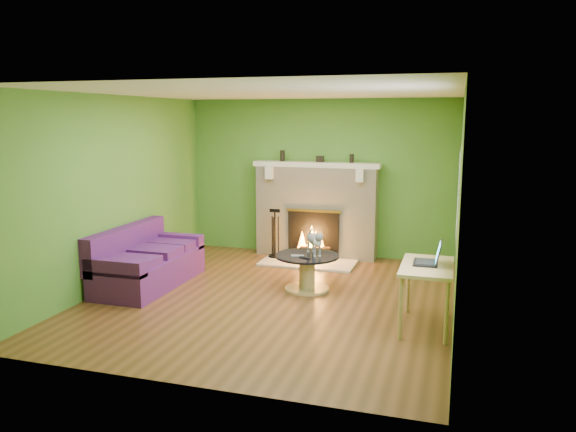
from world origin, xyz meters
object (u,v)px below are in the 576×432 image
object	(u,v)px
sofa	(146,263)
desk	(427,273)
cat	(314,242)
coffee_table	(307,270)

from	to	relation	value
sofa	desk	world-z (taller)	sofa
desk	cat	size ratio (longest dim) A/B	1.74
desk	cat	xyz separation A→B (m)	(-1.53, 0.99, 0.03)
sofa	cat	distance (m)	2.35
cat	desk	bearing A→B (deg)	-65.32
coffee_table	desk	distance (m)	1.90
coffee_table	desk	bearing A→B (deg)	-30.27
sofa	coffee_table	world-z (taller)	sofa
sofa	desk	distance (m)	3.86
sofa	cat	size ratio (longest dim) A/B	3.27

